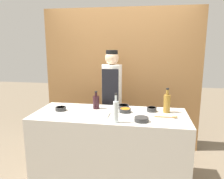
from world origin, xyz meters
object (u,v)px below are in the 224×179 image
object	(u,v)px
sauce_bowl_white	(141,119)
bottle_clear	(116,111)
cutting_board	(97,114)
sauce_bowl_green	(123,106)
sauce_bowl_red	(61,109)
sauce_bowl_yellow	(152,109)
sauce_bowl_orange	(125,110)
bottle_wine	(96,102)
bottle_vinegar	(167,103)
wooden_spoon	(170,117)
chef_center	(112,99)

from	to	relation	value
sauce_bowl_white	bottle_clear	world-z (taller)	bottle_clear
cutting_board	sauce_bowl_green	bearing A→B (deg)	49.28
sauce_bowl_white	sauce_bowl_red	size ratio (longest dim) A/B	1.17
sauce_bowl_yellow	sauce_bowl_orange	world-z (taller)	sauce_bowl_yellow
cutting_board	bottle_wine	distance (m)	0.29
sauce_bowl_green	cutting_board	world-z (taller)	sauce_bowl_green
sauce_bowl_green	sauce_bowl_red	bearing A→B (deg)	-163.39
sauce_bowl_white	sauce_bowl_green	world-z (taller)	sauce_bowl_white
sauce_bowl_green	bottle_vinegar	xyz separation A→B (m)	(0.57, -0.10, 0.10)
bottle_clear	bottle_vinegar	bearing A→B (deg)	39.01
sauce_bowl_orange	bottle_clear	distance (m)	0.42
sauce_bowl_yellow	wooden_spoon	size ratio (longest dim) A/B	0.47
bottle_clear	sauce_bowl_white	bearing A→B (deg)	16.74
bottle_vinegar	sauce_bowl_white	bearing A→B (deg)	-128.04
cutting_board	sauce_bowl_red	bearing A→B (deg)	168.60
bottle_wine	sauce_bowl_white	bearing A→B (deg)	-33.17
sauce_bowl_green	cutting_board	bearing A→B (deg)	-130.72
sauce_bowl_white	sauce_bowl_green	size ratio (longest dim) A/B	1.05
bottle_vinegar	chef_center	bearing A→B (deg)	147.33
bottle_wine	wooden_spoon	size ratio (longest dim) A/B	0.89
bottle_clear	wooden_spoon	bearing A→B (deg)	23.47
sauce_bowl_yellow	chef_center	world-z (taller)	chef_center
bottle_clear	wooden_spoon	distance (m)	0.68
sauce_bowl_yellow	bottle_clear	bearing A→B (deg)	-129.15
sauce_bowl_white	sauce_bowl_red	xyz separation A→B (m)	(-1.07, 0.25, -0.00)
bottle_clear	bottle_vinegar	distance (m)	0.76
sauce_bowl_yellow	bottle_vinegar	xyz separation A→B (m)	(0.19, -0.01, 0.10)
bottle_wine	sauce_bowl_yellow	bearing A→B (deg)	-0.36
sauce_bowl_orange	chef_center	size ratio (longest dim) A/B	0.09
sauce_bowl_green	wooden_spoon	world-z (taller)	sauce_bowl_green
wooden_spoon	bottle_clear	bearing A→B (deg)	-156.53
sauce_bowl_orange	chef_center	world-z (taller)	chef_center
sauce_bowl_white	bottle_vinegar	size ratio (longest dim) A/B	0.51
sauce_bowl_green	bottle_vinegar	distance (m)	0.59
bottle_wine	sauce_bowl_orange	bearing A→B (deg)	-13.27
sauce_bowl_orange	cutting_board	distance (m)	0.38
sauce_bowl_red	wooden_spoon	size ratio (longest dim) A/B	0.51
bottle_wine	bottle_vinegar	distance (m)	0.94
cutting_board	chef_center	bearing A→B (deg)	85.26
sauce_bowl_green	bottle_vinegar	size ratio (longest dim) A/B	0.49
cutting_board	bottle_clear	distance (m)	0.38
sauce_bowl_red	cutting_board	size ratio (longest dim) A/B	0.45
sauce_bowl_orange	cutting_board	world-z (taller)	sauce_bowl_orange
sauce_bowl_red	chef_center	world-z (taller)	chef_center
sauce_bowl_white	bottle_vinegar	distance (m)	0.51
sauce_bowl_yellow	bottle_clear	xyz separation A→B (m)	(-0.40, -0.49, 0.10)
sauce_bowl_yellow	bottle_wine	world-z (taller)	bottle_wine
sauce_bowl_green	cutting_board	distance (m)	0.46
sauce_bowl_red	bottle_vinegar	size ratio (longest dim) A/B	0.43
sauce_bowl_white	bottle_clear	bearing A→B (deg)	-163.26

